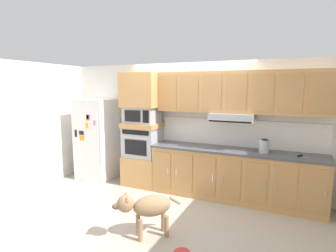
% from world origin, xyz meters
% --- Properties ---
extents(ground_plane, '(9.60, 9.60, 0.00)m').
position_xyz_m(ground_plane, '(0.00, 0.00, 0.00)').
color(ground_plane, '#B2A899').
extents(back_kitchen_wall, '(6.20, 0.12, 2.50)m').
position_xyz_m(back_kitchen_wall, '(0.00, 1.11, 1.25)').
color(back_kitchen_wall, silver).
rests_on(back_kitchen_wall, ground).
extents(side_panel_left, '(0.12, 7.10, 2.50)m').
position_xyz_m(side_panel_left, '(-2.80, 0.00, 1.25)').
color(side_panel_left, silver).
rests_on(side_panel_left, ground).
extents(refrigerator, '(0.76, 0.73, 1.76)m').
position_xyz_m(refrigerator, '(-2.03, 0.68, 0.88)').
color(refrigerator, white).
rests_on(refrigerator, ground).
extents(oven_base_cabinet, '(0.74, 0.62, 0.60)m').
position_xyz_m(oven_base_cabinet, '(-0.90, 0.75, 0.30)').
color(oven_base_cabinet, tan).
rests_on(oven_base_cabinet, ground).
extents(built_in_oven, '(0.70, 0.62, 0.60)m').
position_xyz_m(built_in_oven, '(-0.90, 0.75, 0.90)').
color(built_in_oven, '#A8AAAF').
rests_on(built_in_oven, oven_base_cabinet).
extents(appliance_mid_shelf, '(0.74, 0.62, 0.10)m').
position_xyz_m(appliance_mid_shelf, '(-0.90, 0.75, 1.25)').
color(appliance_mid_shelf, tan).
rests_on(appliance_mid_shelf, built_in_oven).
extents(microwave, '(0.64, 0.54, 0.32)m').
position_xyz_m(microwave, '(-0.90, 0.75, 1.46)').
color(microwave, '#A8AAAF').
rests_on(microwave, appliance_mid_shelf).
extents(appliance_upper_cabinet, '(0.74, 0.62, 0.68)m').
position_xyz_m(appliance_upper_cabinet, '(-0.90, 0.75, 1.96)').
color(appliance_upper_cabinet, tan).
rests_on(appliance_upper_cabinet, microwave).
extents(lower_cabinet_run, '(3.00, 0.63, 0.88)m').
position_xyz_m(lower_cabinet_run, '(0.97, 0.75, 0.44)').
color(lower_cabinet_run, tan).
rests_on(lower_cabinet_run, ground).
extents(countertop_slab, '(3.04, 0.64, 0.04)m').
position_xyz_m(countertop_slab, '(0.97, 0.75, 0.90)').
color(countertop_slab, '#4C4C51').
rests_on(countertop_slab, lower_cabinet_run).
extents(backsplash_panel, '(3.04, 0.02, 0.50)m').
position_xyz_m(backsplash_panel, '(0.97, 1.04, 1.17)').
color(backsplash_panel, white).
rests_on(backsplash_panel, countertop_slab).
extents(upper_cabinet_with_hood, '(3.00, 0.48, 0.88)m').
position_xyz_m(upper_cabinet_with_hood, '(0.96, 0.87, 1.90)').
color(upper_cabinet_with_hood, tan).
rests_on(upper_cabinet_with_hood, backsplash_panel).
extents(screwdriver, '(0.17, 0.17, 0.03)m').
position_xyz_m(screwdriver, '(2.02, 0.69, 0.93)').
color(screwdriver, black).
rests_on(screwdriver, countertop_slab).
extents(electric_kettle, '(0.17, 0.17, 0.24)m').
position_xyz_m(electric_kettle, '(1.47, 0.70, 1.03)').
color(electric_kettle, '#A8AAAF').
rests_on(electric_kettle, countertop_slab).
extents(dog, '(0.74, 0.68, 0.65)m').
position_xyz_m(dog, '(0.15, -1.00, 0.43)').
color(dog, '#997551').
rests_on(dog, ground).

